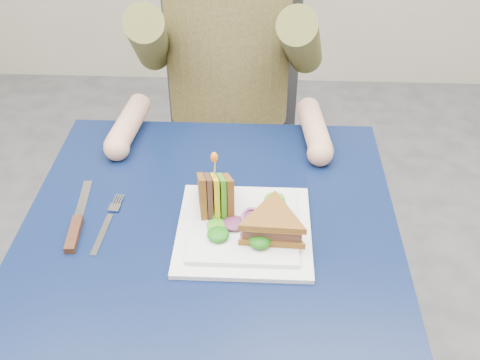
{
  "coord_description": "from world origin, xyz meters",
  "views": [
    {
      "loc": [
        0.1,
        -0.83,
        1.49
      ],
      "look_at": [
        0.06,
        0.03,
        0.82
      ],
      "focal_mm": 42.0,
      "sensor_mm": 36.0,
      "label": 1
    }
  ],
  "objects_px": {
    "plate": "(244,229)",
    "knife": "(76,227)",
    "chair": "(231,119)",
    "diner": "(227,20)",
    "sandwich_upright": "(216,195)",
    "table": "(211,252)",
    "fork": "(107,224)",
    "sandwich_flat": "(273,224)"
  },
  "relations": [
    {
      "from": "chair",
      "to": "knife",
      "type": "relative_size",
      "value": 4.2
    },
    {
      "from": "diner",
      "to": "plate",
      "type": "bearing_deg",
      "value": -83.57
    },
    {
      "from": "diner",
      "to": "sandwich_flat",
      "type": "height_order",
      "value": "diner"
    },
    {
      "from": "plate",
      "to": "fork",
      "type": "distance_m",
      "value": 0.27
    },
    {
      "from": "sandwich_upright",
      "to": "chair",
      "type": "bearing_deg",
      "value": 90.94
    },
    {
      "from": "diner",
      "to": "sandwich_upright",
      "type": "height_order",
      "value": "diner"
    },
    {
      "from": "diner",
      "to": "plate",
      "type": "height_order",
      "value": "diner"
    },
    {
      "from": "fork",
      "to": "knife",
      "type": "bearing_deg",
      "value": -166.09
    },
    {
      "from": "diner",
      "to": "plate",
      "type": "distance_m",
      "value": 0.64
    },
    {
      "from": "sandwich_upright",
      "to": "knife",
      "type": "bearing_deg",
      "value": -169.04
    },
    {
      "from": "chair",
      "to": "sandwich_upright",
      "type": "height_order",
      "value": "chair"
    },
    {
      "from": "plate",
      "to": "knife",
      "type": "height_order",
      "value": "plate"
    },
    {
      "from": "plate",
      "to": "sandwich_upright",
      "type": "bearing_deg",
      "value": 142.17
    },
    {
      "from": "table",
      "to": "plate",
      "type": "relative_size",
      "value": 2.88
    },
    {
      "from": "chair",
      "to": "knife",
      "type": "xyz_separation_m",
      "value": [
        -0.26,
        -0.73,
        0.2
      ]
    },
    {
      "from": "table",
      "to": "fork",
      "type": "bearing_deg",
      "value": -175.6
    },
    {
      "from": "plate",
      "to": "sandwich_flat",
      "type": "height_order",
      "value": "sandwich_flat"
    },
    {
      "from": "fork",
      "to": "knife",
      "type": "height_order",
      "value": "knife"
    },
    {
      "from": "diner",
      "to": "fork",
      "type": "xyz_separation_m",
      "value": [
        -0.2,
        -0.61,
        -0.18
      ]
    },
    {
      "from": "plate",
      "to": "knife",
      "type": "relative_size",
      "value": 1.17
    },
    {
      "from": "diner",
      "to": "sandwich_upright",
      "type": "relative_size",
      "value": 4.99
    },
    {
      "from": "plate",
      "to": "sandwich_flat",
      "type": "relative_size",
      "value": 1.73
    },
    {
      "from": "table",
      "to": "knife",
      "type": "distance_m",
      "value": 0.28
    },
    {
      "from": "diner",
      "to": "sandwich_flat",
      "type": "distance_m",
      "value": 0.66
    },
    {
      "from": "table",
      "to": "plate",
      "type": "height_order",
      "value": "plate"
    },
    {
      "from": "sandwich_upright",
      "to": "fork",
      "type": "height_order",
      "value": "sandwich_upright"
    },
    {
      "from": "table",
      "to": "diner",
      "type": "xyz_separation_m",
      "value": [
        -0.0,
        0.59,
        0.26
      ]
    },
    {
      "from": "table",
      "to": "sandwich_upright",
      "type": "bearing_deg",
      "value": 63.96
    },
    {
      "from": "diner",
      "to": "table",
      "type": "bearing_deg",
      "value": -90.0
    },
    {
      "from": "diner",
      "to": "knife",
      "type": "distance_m",
      "value": 0.7
    },
    {
      "from": "plate",
      "to": "sandwich_flat",
      "type": "distance_m",
      "value": 0.07
    },
    {
      "from": "chair",
      "to": "plate",
      "type": "xyz_separation_m",
      "value": [
        0.07,
        -0.73,
        0.2
      ]
    },
    {
      "from": "sandwich_flat",
      "to": "sandwich_upright",
      "type": "bearing_deg",
      "value": 148.21
    },
    {
      "from": "sandwich_upright",
      "to": "fork",
      "type": "bearing_deg",
      "value": -169.84
    },
    {
      "from": "plate",
      "to": "sandwich_upright",
      "type": "xyz_separation_m",
      "value": [
        -0.06,
        0.04,
        0.05
      ]
    },
    {
      "from": "table",
      "to": "plate",
      "type": "distance_m",
      "value": 0.11
    },
    {
      "from": "table",
      "to": "chair",
      "type": "distance_m",
      "value": 0.71
    },
    {
      "from": "chair",
      "to": "table",
      "type": "bearing_deg",
      "value": -90.0
    },
    {
      "from": "sandwich_flat",
      "to": "sandwich_upright",
      "type": "distance_m",
      "value": 0.13
    },
    {
      "from": "plate",
      "to": "table",
      "type": "bearing_deg",
      "value": 162.3
    },
    {
      "from": "table",
      "to": "fork",
      "type": "height_order",
      "value": "fork"
    },
    {
      "from": "table",
      "to": "sandwich_upright",
      "type": "xyz_separation_m",
      "value": [
        0.01,
        0.02,
        0.13
      ]
    }
  ]
}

